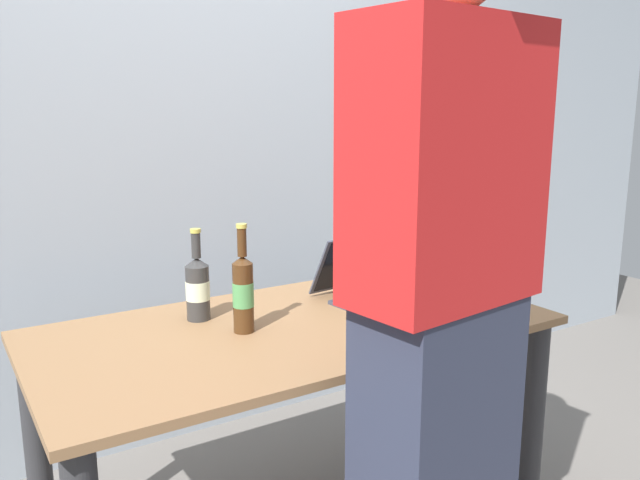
{
  "coord_description": "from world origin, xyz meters",
  "views": [
    {
      "loc": [
        -0.92,
        -1.61,
        1.39
      ],
      "look_at": [
        0.09,
        0.0,
        0.99
      ],
      "focal_mm": 35.98,
      "sensor_mm": 36.0,
      "label": 1
    }
  ],
  "objects_px": {
    "beer_bottle_amber": "(198,287)",
    "beer_bottle_brown": "(243,291)",
    "person_figure": "(440,311)",
    "laptop": "(379,285)"
  },
  "relations": [
    {
      "from": "laptop",
      "to": "beer_bottle_brown",
      "type": "relative_size",
      "value": 1.22
    },
    {
      "from": "beer_bottle_brown",
      "to": "beer_bottle_amber",
      "type": "bearing_deg",
      "value": 112.0
    },
    {
      "from": "laptop",
      "to": "beer_bottle_amber",
      "type": "height_order",
      "value": "beer_bottle_amber"
    },
    {
      "from": "beer_bottle_amber",
      "to": "person_figure",
      "type": "relative_size",
      "value": 0.16
    },
    {
      "from": "beer_bottle_amber",
      "to": "person_figure",
      "type": "height_order",
      "value": "person_figure"
    },
    {
      "from": "laptop",
      "to": "beer_bottle_brown",
      "type": "xyz_separation_m",
      "value": [
        -0.54,
        -0.06,
        0.08
      ]
    },
    {
      "from": "laptop",
      "to": "beer_bottle_amber",
      "type": "distance_m",
      "value": 0.62
    },
    {
      "from": "beer_bottle_amber",
      "to": "person_figure",
      "type": "distance_m",
      "value": 0.83
    },
    {
      "from": "beer_bottle_amber",
      "to": "beer_bottle_brown",
      "type": "distance_m",
      "value": 0.19
    },
    {
      "from": "beer_bottle_brown",
      "to": "person_figure",
      "type": "bearing_deg",
      "value": -70.97
    }
  ]
}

